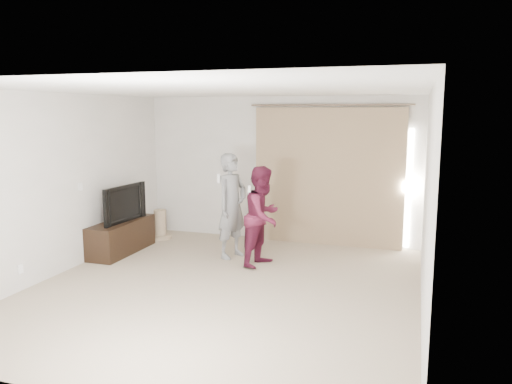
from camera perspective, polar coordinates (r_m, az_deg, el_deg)
floor at (r=6.77m, az=-3.74°, el=-10.96°), size 5.50×5.50×0.00m
wall_back at (r=9.02m, az=2.66°, el=2.63°), size 5.00×0.04×2.60m
wall_left at (r=7.72m, az=-21.36°, el=0.89°), size 0.04×5.50×2.60m
ceiling at (r=6.36m, az=-3.99°, el=11.61°), size 5.00×5.50×0.01m
curtain at (r=8.77m, az=8.30°, el=1.71°), size 2.80×0.11×2.46m
tv_console at (r=8.64m, az=-15.13°, el=-4.95°), size 0.48×1.39×0.53m
tv at (r=8.52m, az=-15.29°, el=-1.23°), size 0.21×1.06×0.61m
scratching_post at (r=9.42m, az=-10.88°, el=-3.93°), size 0.41×0.41×0.54m
person_man at (r=7.97m, az=-2.75°, el=-1.59°), size 0.59×0.71×1.68m
person_woman at (r=7.56m, az=0.82°, el=-2.78°), size 0.74×0.86×1.52m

